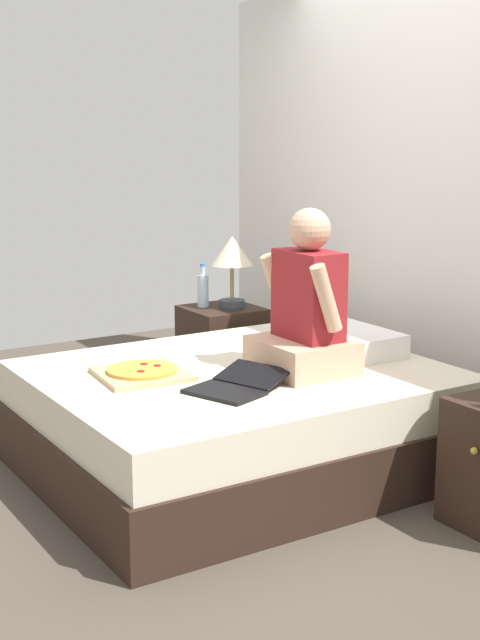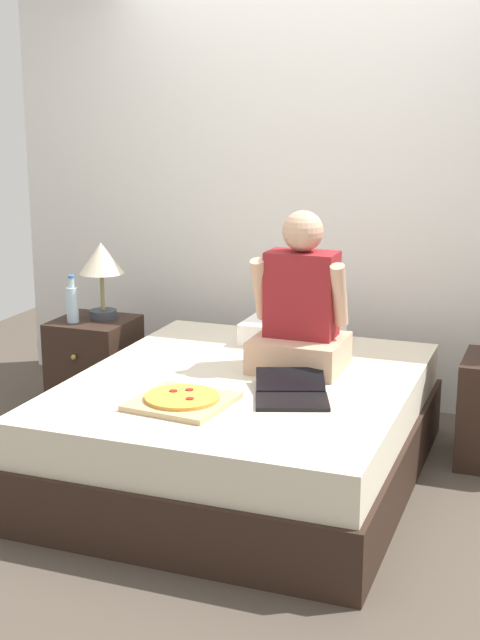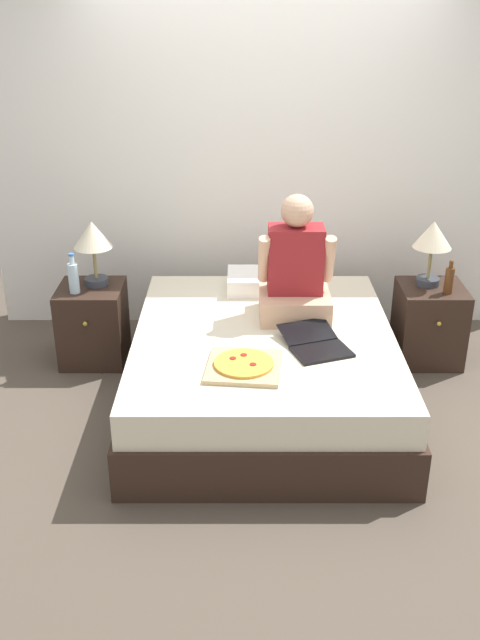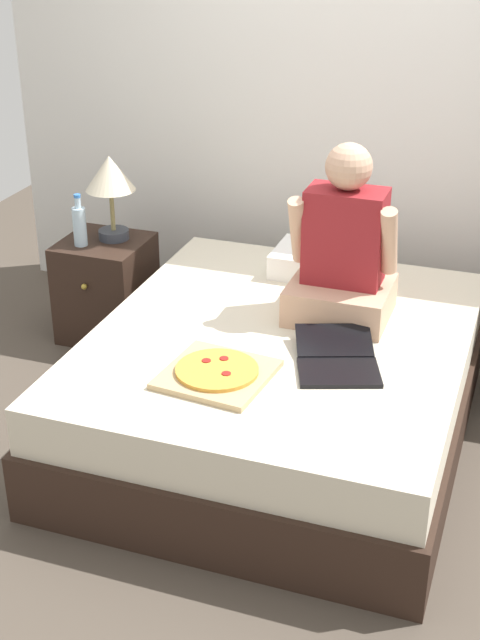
{
  "view_description": "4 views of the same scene",
  "coord_description": "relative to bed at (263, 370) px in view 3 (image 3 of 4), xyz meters",
  "views": [
    {
      "loc": [
        3.52,
        -2.2,
        1.64
      ],
      "look_at": [
        0.14,
        -0.07,
        0.78
      ],
      "focal_mm": 50.0,
      "sensor_mm": 36.0,
      "label": 1
    },
    {
      "loc": [
        1.4,
        -3.81,
        1.81
      ],
      "look_at": [
        -0.0,
        -0.06,
        0.81
      ],
      "focal_mm": 50.0,
      "sensor_mm": 36.0,
      "label": 2
    },
    {
      "loc": [
        -0.15,
        -3.87,
        2.4
      ],
      "look_at": [
        -0.15,
        -0.2,
        0.69
      ],
      "focal_mm": 40.0,
      "sensor_mm": 36.0,
      "label": 3
    },
    {
      "loc": [
        0.97,
        -3.27,
        2.27
      ],
      "look_at": [
        -0.1,
        -0.24,
        0.66
      ],
      "focal_mm": 50.0,
      "sensor_mm": 36.0,
      "label": 4
    }
  ],
  "objects": [
    {
      "name": "beer_bottle",
      "position": [
        1.24,
        0.52,
        0.39
      ],
      "size": [
        0.06,
        0.06,
        0.23
      ],
      "color": "#512D14",
      "rests_on": "nightstand_right"
    },
    {
      "name": "water_bottle",
      "position": [
        -1.25,
        0.53,
        0.41
      ],
      "size": [
        0.07,
        0.07,
        0.28
      ],
      "color": "silver",
      "rests_on": "nightstand_left"
    },
    {
      "name": "bed",
      "position": [
        0.0,
        0.0,
        0.0
      ],
      "size": [
        1.61,
        1.92,
        0.51
      ],
      "color": "black",
      "rests_on": "ground"
    },
    {
      "name": "laptop",
      "position": [
        0.3,
        -0.21,
        0.28
      ],
      "size": [
        0.44,
        0.5,
        0.07
      ],
      "color": "black",
      "rests_on": "bed"
    },
    {
      "name": "pillow",
      "position": [
        0.03,
        0.68,
        0.32
      ],
      "size": [
        0.52,
        0.34,
        0.12
      ],
      "primitive_type": "cube",
      "color": "white",
      "rests_on": "bed"
    },
    {
      "name": "lamp_on_left_nightstand",
      "position": [
        -1.13,
        0.67,
        0.62
      ],
      "size": [
        0.26,
        0.26,
        0.45
      ],
      "color": "#333842",
      "rests_on": "nightstand_left"
    },
    {
      "name": "lamp_on_right_nightstand",
      "position": [
        1.14,
        0.67,
        0.62
      ],
      "size": [
        0.26,
        0.26,
        0.45
      ],
      "color": "#333842",
      "rests_on": "nightstand_right"
    },
    {
      "name": "wall_back",
      "position": [
        0.0,
        1.32,
        1.0
      ],
      "size": [
        3.98,
        0.12,
        2.5
      ],
      "primitive_type": "cube",
      "color": "silver",
      "rests_on": "ground"
    },
    {
      "name": "pizza_box",
      "position": [
        -0.13,
        -0.45,
        0.28
      ],
      "size": [
        0.44,
        0.44,
        0.05
      ],
      "color": "tan",
      "rests_on": "bed"
    },
    {
      "name": "ground_plane",
      "position": [
        0.0,
        0.0,
        -0.25
      ],
      "size": [
        5.98,
        5.98,
        0.0
      ],
      "primitive_type": "plane",
      "color": "#4C4238"
    },
    {
      "name": "nightstand_left",
      "position": [
        -1.17,
        0.62,
        0.02
      ],
      "size": [
        0.44,
        0.47,
        0.55
      ],
      "color": "black",
      "rests_on": "ground"
    },
    {
      "name": "nightstand_right",
      "position": [
        1.17,
        0.62,
        0.02
      ],
      "size": [
        0.44,
        0.47,
        0.55
      ],
      "color": "black",
      "rests_on": "ground"
    },
    {
      "name": "person_seated",
      "position": [
        0.2,
        0.26,
        0.54
      ],
      "size": [
        0.47,
        0.4,
        0.78
      ],
      "color": "tan",
      "rests_on": "bed"
    }
  ]
}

